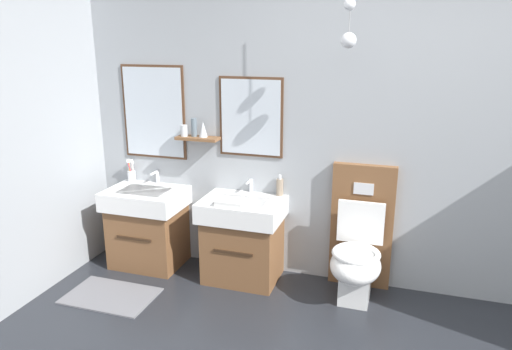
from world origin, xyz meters
The scene contains 10 objects.
wall_back centered at (-0.02, 1.73, 1.31)m, with size 5.50×0.48×2.62m.
bath_mat centered at (-2.09, 0.85, 0.01)m, with size 0.68×0.44×0.01m, color slate.
vanity_sink_left centered at (-2.09, 1.46, 0.36)m, with size 0.65×0.51×0.69m.
tap_on_left_sink centered at (-2.09, 1.65, 0.76)m, with size 0.03×0.13×0.11m.
vanity_sink_right centered at (-1.21, 1.46, 0.36)m, with size 0.65×0.51×0.69m.
tap_on_right_sink centered at (-1.21, 1.65, 0.76)m, with size 0.03×0.13×0.11m.
toilet centered at (-0.29, 1.47, 0.38)m, with size 0.48×0.63×1.00m.
toothbrush_cup centered at (-2.33, 1.63, 0.75)m, with size 0.07×0.07×0.21m.
soap_dispenser centered at (-0.96, 1.64, 0.76)m, with size 0.06×0.06×0.18m.
folded_hand_towel centered at (-1.25, 1.30, 0.71)m, with size 0.22×0.16×0.04m, color white.
Camera 1 is at (-0.01, -1.95, 1.93)m, focal length 33.69 mm.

